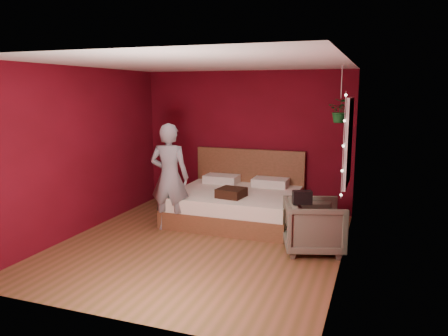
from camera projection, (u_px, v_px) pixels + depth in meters
floor at (200, 245)px, 6.42m from camera, size 4.50×4.50×0.00m
room_walls at (199, 131)px, 6.12m from camera, size 4.04×4.54×2.62m
window at (348, 142)px, 6.33m from camera, size 0.05×0.97×1.27m
fairy_lights at (343, 146)px, 5.85m from camera, size 0.04×0.04×1.45m
bed at (237, 203)px, 7.64m from camera, size 2.09×1.78×1.15m
person at (170, 177)px, 6.97m from camera, size 0.68×0.50×1.73m
armchair at (314, 226)px, 6.10m from camera, size 1.00×0.99×0.74m
handbag at (302, 197)px, 5.82m from camera, size 0.28×0.21×0.18m
throw_pillow at (231, 193)px, 7.10m from camera, size 0.46×0.46×0.14m
hanging_plant at (340, 111)px, 6.55m from camera, size 0.41×0.38×0.85m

